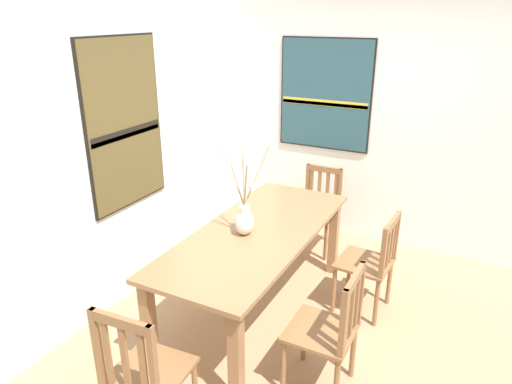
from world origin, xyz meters
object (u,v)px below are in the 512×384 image
object	(u,v)px
chair_0	(318,207)
chair_3	(144,373)
dining_table	(257,243)
painting_on_side_wall	(325,95)
chair_2	(329,330)
chair_1	(371,262)
centerpiece_vase	(245,219)
painting_on_back_wall	(124,124)

from	to	relation	value
chair_0	chair_3	world-z (taller)	chair_3
dining_table	painting_on_side_wall	bearing A→B (deg)	3.76
chair_2	chair_1	bearing A→B (deg)	-1.08
chair_0	chair_2	size ratio (longest dim) A/B	0.95
centerpiece_vase	chair_0	world-z (taller)	centerpiece_vase
dining_table	chair_1	distance (m)	0.96
chair_1	painting_on_back_wall	bearing A→B (deg)	107.00
painting_on_side_wall	chair_3	bearing A→B (deg)	-178.07
chair_0	chair_1	world-z (taller)	chair_1
dining_table	centerpiece_vase	bearing A→B (deg)	150.14
chair_3	painting_on_side_wall	xyz separation A→B (m)	(3.17, 0.11, 1.07)
chair_0	painting_on_back_wall	world-z (taller)	painting_on_back_wall
centerpiece_vase	chair_0	distance (m)	1.52
chair_0	centerpiece_vase	bearing A→B (deg)	176.79
chair_0	chair_2	distance (m)	2.02
dining_table	chair_1	world-z (taller)	chair_1
dining_table	painting_on_back_wall	xyz separation A→B (m)	(-0.12, 1.15, 0.86)
centerpiece_vase	painting_on_back_wall	xyz separation A→B (m)	(-0.02, 1.10, 0.62)
centerpiece_vase	chair_0	size ratio (longest dim) A/B	0.81
chair_1	chair_3	world-z (taller)	chair_3
chair_2	chair_3	bearing A→B (deg)	136.92
chair_0	chair_3	size ratio (longest dim) A/B	0.92
centerpiece_vase	chair_2	size ratio (longest dim) A/B	0.77
dining_table	chair_2	bearing A→B (deg)	-123.06
dining_table	chair_2	distance (m)	0.96
chair_3	painting_on_side_wall	bearing A→B (deg)	1.93
chair_1	chair_2	xyz separation A→B (m)	(-1.00, 0.02, 0.01)
painting_on_back_wall	painting_on_side_wall	bearing A→B (deg)	-28.25
chair_2	chair_3	size ratio (longest dim) A/B	0.96
chair_1	chair_3	bearing A→B (deg)	156.14
chair_0	chair_2	xyz separation A→B (m)	(-1.87, -0.76, 0.01)
chair_0	painting_on_side_wall	xyz separation A→B (m)	(0.45, 0.15, 1.09)
chair_3	chair_2	bearing A→B (deg)	-43.08
chair_1	painting_on_side_wall	world-z (taller)	painting_on_side_wall
dining_table	chair_3	size ratio (longest dim) A/B	2.15
chair_0	painting_on_side_wall	distance (m)	1.19
chair_0	painting_on_back_wall	distance (m)	2.16
centerpiece_vase	painting_on_back_wall	distance (m)	1.26
dining_table	painting_on_back_wall	bearing A→B (deg)	95.74
painting_on_back_wall	chair_2	bearing A→B (deg)	-101.57
chair_3	painting_on_side_wall	size ratio (longest dim) A/B	0.82
chair_0	painting_on_side_wall	bearing A→B (deg)	17.88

